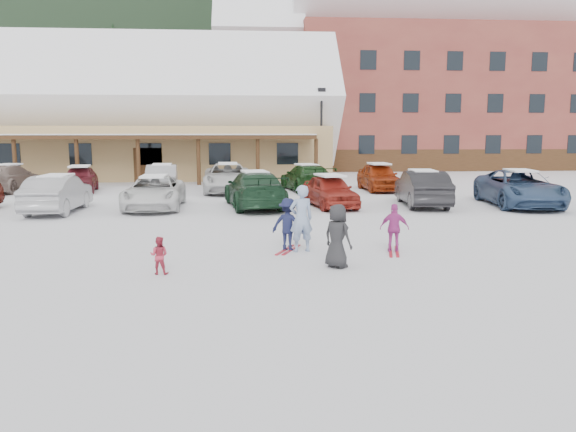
{
  "coord_description": "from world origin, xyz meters",
  "views": [
    {
      "loc": [
        -0.86,
        -13.73,
        3.22
      ],
      "look_at": [
        0.3,
        1.0,
        1.0
      ],
      "focal_mm": 35.0,
      "sensor_mm": 36.0,
      "label": 1
    }
  ],
  "objects": [
    {
      "name": "child_magenta",
      "position": [
        3.16,
        0.87,
        0.66
      ],
      "size": [
        0.83,
        0.49,
        1.32
      ],
      "primitive_type": "imported",
      "rotation": [
        0.0,
        0.0,
        2.91
      ],
      "color": "#B5368F",
      "rests_on": "ground"
    },
    {
      "name": "bystander_dark",
      "position": [
        1.34,
        -0.74,
        0.77
      ],
      "size": [
        0.86,
        0.88,
        1.53
      ],
      "primitive_type": "imported",
      "rotation": [
        0.0,
        0.0,
        2.31
      ],
      "color": "#242426",
      "rests_on": "ground"
    },
    {
      "name": "parked_car_2",
      "position": [
        -4.64,
        10.2,
        0.69
      ],
      "size": [
        2.43,
        5.04,
        1.39
      ],
      "primitive_type": "imported",
      "rotation": [
        0.0,
        0.0,
        0.03
      ],
      "color": "silver",
      "rests_on": "ground"
    },
    {
      "name": "day_lodge",
      "position": [
        -9.0,
        27.96,
        3.94
      ],
      "size": [
        29.12,
        12.5,
        10.38
      ],
      "color": "tan",
      "rests_on": "ground"
    },
    {
      "name": "parked_car_12",
      "position": [
        6.56,
        16.66,
        0.75
      ],
      "size": [
        1.86,
        4.44,
        1.5
      ],
      "primitive_type": "imported",
      "rotation": [
        0.0,
        0.0,
        0.02
      ],
      "color": "#9B2F0F",
      "rests_on": "ground"
    },
    {
      "name": "skis_child_magenta",
      "position": [
        3.16,
        0.87,
        0.01
      ],
      "size": [
        0.52,
        1.41,
        0.03
      ],
      "primitive_type": "cube",
      "rotation": [
        0.0,
        0.0,
        2.91
      ],
      "color": "#A61724",
      "rests_on": "ground"
    },
    {
      "name": "parked_car_8",
      "position": [
        -9.68,
        17.27,
        0.7
      ],
      "size": [
        2.27,
        4.31,
        1.4
      ],
      "primitive_type": "imported",
      "rotation": [
        0.0,
        0.0,
        0.16
      ],
      "color": "maroon",
      "rests_on": "ground"
    },
    {
      "name": "forested_hillside",
      "position": [
        0.0,
        85.0,
        19.0
      ],
      "size": [
        300.0,
        70.0,
        38.0
      ],
      "primitive_type": "cube",
      "color": "black",
      "rests_on": "ground"
    },
    {
      "name": "skis_child_navy",
      "position": [
        0.33,
        1.31,
        0.01
      ],
      "size": [
        0.74,
        1.36,
        0.03
      ],
      "primitive_type": "cube",
      "rotation": [
        0.0,
        0.0,
        2.73
      ],
      "color": "#A61724",
      "rests_on": "ground"
    },
    {
      "name": "parked_car_5",
      "position": [
        6.91,
        10.14,
        0.78
      ],
      "size": [
        2.1,
        4.86,
        1.56
      ],
      "primitive_type": "imported",
      "rotation": [
        0.0,
        0.0,
        3.04
      ],
      "color": "#232225",
      "rests_on": "ground"
    },
    {
      "name": "conifer_3",
      "position": [
        6.0,
        44.0,
        5.12
      ],
      "size": [
        3.96,
        3.96,
        9.18
      ],
      "color": "black",
      "rests_on": "ground"
    },
    {
      "name": "alpine_hotel",
      "position": [
        14.27,
        38.0,
        8.63
      ],
      "size": [
        31.48,
        14.01,
        21.48
      ],
      "color": "maroon",
      "rests_on": "ground"
    },
    {
      "name": "parked_car_4",
      "position": [
        2.83,
        10.12,
        0.69
      ],
      "size": [
        2.31,
        4.28,
        1.38
      ],
      "primitive_type": "imported",
      "rotation": [
        0.0,
        0.0,
        0.17
      ],
      "color": "#A22A1F",
      "rests_on": "ground"
    },
    {
      "name": "conifer_4",
      "position": [
        34.0,
        46.0,
        6.54
      ],
      "size": [
        5.06,
        5.06,
        11.73
      ],
      "color": "black",
      "rests_on": "ground"
    },
    {
      "name": "parked_car_6",
      "position": [
        11.14,
        9.79,
        0.79
      ],
      "size": [
        3.25,
        5.92,
        1.57
      ],
      "primitive_type": "imported",
      "rotation": [
        0.0,
        0.0,
        -0.12
      ],
      "color": "#324B70",
      "rests_on": "ground"
    },
    {
      "name": "toddler_red",
      "position": [
        -2.81,
        -1.05,
        0.44
      ],
      "size": [
        0.47,
        0.4,
        0.87
      ],
      "primitive_type": "imported",
      "rotation": [
        0.0,
        0.0,
        2.97
      ],
      "color": "#B62F45",
      "rests_on": "ground"
    },
    {
      "name": "parked_car_9",
      "position": [
        -5.28,
        17.11,
        0.74
      ],
      "size": [
        1.98,
        4.6,
        1.47
      ],
      "primitive_type": "imported",
      "rotation": [
        0.0,
        0.0,
        3.24
      ],
      "color": "#A4A3A7",
      "rests_on": "ground"
    },
    {
      "name": "parked_car_10",
      "position": [
        -1.72,
        16.57,
        0.77
      ],
      "size": [
        2.8,
        5.68,
        1.55
      ],
      "primitive_type": "imported",
      "rotation": [
        0.0,
        0.0,
        0.04
      ],
      "color": "silver",
      "rests_on": "ground"
    },
    {
      "name": "lamp_post",
      "position": [
        4.29,
        23.53,
        3.43
      ],
      "size": [
        0.5,
        0.25,
        6.07
      ],
      "color": "black",
      "rests_on": "ground"
    },
    {
      "name": "parked_car_11",
      "position": [
        2.58,
        16.78,
        0.73
      ],
      "size": [
        2.87,
        5.28,
        1.45
      ],
      "primitive_type": "imported",
      "rotation": [
        0.0,
        0.0,
        3.32
      ],
      "color": "#173C17",
      "rests_on": "ground"
    },
    {
      "name": "parked_car_7",
      "position": [
        -13.56,
        17.58,
        0.74
      ],
      "size": [
        2.51,
        5.26,
        1.48
      ],
      "primitive_type": "imported",
      "rotation": [
        0.0,
        0.0,
        3.05
      ],
      "color": "gray",
      "rests_on": "ground"
    },
    {
      "name": "adult_skier",
      "position": [
        0.67,
        1.12,
        0.91
      ],
      "size": [
        0.75,
        0.58,
        1.82
      ],
      "primitive_type": "imported",
      "rotation": [
        0.0,
        0.0,
        3.38
      ],
      "color": "#869BC0",
      "rests_on": "ground"
    },
    {
      "name": "parked_car_1",
      "position": [
        -8.36,
        9.38,
        0.75
      ],
      "size": [
        1.62,
        4.55,
        1.5
      ],
      "primitive_type": "imported",
      "rotation": [
        0.0,
        0.0,
        3.13
      ],
      "color": "#9F9FA3",
      "rests_on": "ground"
    },
    {
      "name": "child_navy",
      "position": [
        0.33,
        1.31,
        0.72
      ],
      "size": [
        1.07,
        0.86,
        1.44
      ],
      "primitive_type": "imported",
      "rotation": [
        0.0,
        0.0,
        2.73
      ],
      "color": "#141838",
      "rests_on": "ground"
    },
    {
      "name": "parked_car_3",
      "position": [
        -0.4,
        10.16,
        0.78
      ],
      "size": [
        2.89,
        5.6,
        1.55
      ],
      "primitive_type": "imported",
      "rotation": [
        0.0,
        0.0,
        3.28
      ],
      "color": "#183722",
      "rests_on": "ground"
    },
    {
      "name": "ground",
      "position": [
        0.0,
        0.0,
        0.0
      ],
      "size": [
        160.0,
        160.0,
        0.0
      ],
      "primitive_type": "plane",
      "color": "silver",
      "rests_on": "ground"
    }
  ]
}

